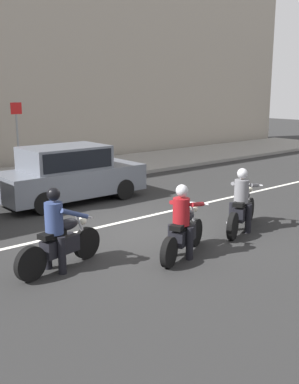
{
  "coord_description": "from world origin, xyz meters",
  "views": [
    {
      "loc": [
        -6.64,
        -8.2,
        3.35
      ],
      "look_at": [
        -0.14,
        -0.44,
        1.06
      ],
      "focal_mm": 42.39,
      "sensor_mm": 36.0,
      "label": 1
    }
  ],
  "objects_px": {
    "motorcycle_with_rider_crimson": "(183,227)",
    "street_sign_post": "(17,131)",
    "motorcycle_with_rider_denim_blue": "(59,236)",
    "motorcycle_with_rider_gray": "(242,205)",
    "parked_sedan_slate_gray": "(69,173)"
  },
  "relations": [
    {
      "from": "motorcycle_with_rider_crimson",
      "to": "parked_sedan_slate_gray",
      "type": "height_order",
      "value": "parked_sedan_slate_gray"
    },
    {
      "from": "motorcycle_with_rider_denim_blue",
      "to": "parked_sedan_slate_gray",
      "type": "bearing_deg",
      "value": 57.69
    },
    {
      "from": "parked_sedan_slate_gray",
      "to": "motorcycle_with_rider_gray",
      "type": "bearing_deg",
      "value": -71.59
    },
    {
      "from": "motorcycle_with_rider_denim_blue",
      "to": "street_sign_post",
      "type": "relative_size",
      "value": 0.73
    },
    {
      "from": "motorcycle_with_rider_crimson",
      "to": "street_sign_post",
      "type": "height_order",
      "value": "street_sign_post"
    },
    {
      "from": "motorcycle_with_rider_crimson",
      "to": "parked_sedan_slate_gray",
      "type": "distance_m",
      "value": 5.57
    },
    {
      "from": "motorcycle_with_rider_denim_blue",
      "to": "parked_sedan_slate_gray",
      "type": "height_order",
      "value": "parked_sedan_slate_gray"
    },
    {
      "from": "motorcycle_with_rider_denim_blue",
      "to": "street_sign_post",
      "type": "bearing_deg",
      "value": 69.86
    },
    {
      "from": "motorcycle_with_rider_crimson",
      "to": "street_sign_post",
      "type": "xyz_separation_m",
      "value": [
        1.15,
        10.37,
        1.18
      ]
    },
    {
      "from": "motorcycle_with_rider_gray",
      "to": "street_sign_post",
      "type": "bearing_deg",
      "value": 96.62
    },
    {
      "from": "motorcycle_with_rider_gray",
      "to": "motorcycle_with_rider_denim_blue",
      "type": "bearing_deg",
      "value": 172.02
    },
    {
      "from": "motorcycle_with_rider_gray",
      "to": "motorcycle_with_rider_denim_blue",
      "type": "height_order",
      "value": "motorcycle_with_rider_denim_blue"
    },
    {
      "from": "motorcycle_with_rider_gray",
      "to": "parked_sedan_slate_gray",
      "type": "height_order",
      "value": "parked_sedan_slate_gray"
    },
    {
      "from": "motorcycle_with_rider_gray",
      "to": "parked_sedan_slate_gray",
      "type": "xyz_separation_m",
      "value": [
        -1.73,
        5.19,
        0.25
      ]
    },
    {
      "from": "motorcycle_with_rider_crimson",
      "to": "parked_sedan_slate_gray",
      "type": "relative_size",
      "value": 0.43
    }
  ]
}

